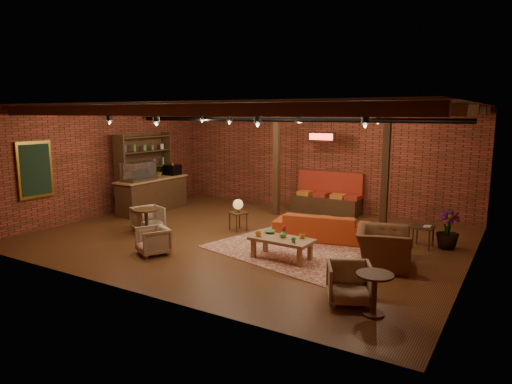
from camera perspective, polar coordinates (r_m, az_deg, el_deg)
The scene contains 29 objects.
floor at distance 11.36m, azimuth -1.12°, elevation -5.61°, with size 10.00×10.00×0.00m, color #351A0D.
ceiling at distance 10.95m, azimuth -1.17°, elevation 10.76°, with size 10.00×8.00×0.02m, color black.
wall_back at distance 14.55m, azimuth 7.32°, elevation 4.14°, with size 10.00×0.02×3.20m, color #5F2C1B.
wall_front at distance 7.99m, azimuth -16.66°, elevation -0.84°, with size 10.00×0.02×3.20m, color #5F2C1B.
wall_left at distance 14.33m, azimuth -18.33°, elevation 3.64°, with size 0.02×8.00×3.20m, color #5F2C1B.
wall_right at distance 9.40m, azimuth 25.58°, elevation 0.16°, with size 0.02×8.00×3.20m, color #5F2C1B.
ceiling_beams at distance 10.95m, azimuth -1.17°, elevation 10.13°, with size 9.80×6.40×0.22m, color #321E10, non-canonical shape.
ceiling_pipe at distance 12.33m, azimuth 2.86°, elevation 9.02°, with size 0.12×0.12×9.60m, color black.
post_left at distance 13.57m, azimuth 2.59°, elevation 3.80°, with size 0.16×0.16×3.20m, color #321E10.
post_right at distance 11.74m, azimuth 15.88°, elevation 2.50°, with size 0.16×0.16×3.20m, color #321E10.
service_counter at distance 14.46m, azimuth -12.83°, elevation 0.74°, with size 0.80×2.50×1.60m, color #321E10, non-canonical shape.
plant_counter at distance 14.48m, azimuth -12.06°, elevation 2.46°, with size 0.35×0.39×0.30m, color #337F33.
shelving_hutch at distance 14.75m, azimuth -13.74°, elevation 2.45°, with size 0.52×2.00×2.40m, color #321E10, non-canonical shape.
chalkboard_menu at distance 12.91m, azimuth -25.88°, elevation 2.52°, with size 0.08×0.96×1.46m, color black.
banquette at distance 14.06m, azimuth 8.71°, elevation -0.62°, with size 2.10×0.70×1.00m, color #A42B1B, non-canonical shape.
service_sign at distance 13.44m, azimuth 8.18°, elevation 6.86°, with size 0.86×0.06×0.30m, color red.
ceiling_spotlights at distance 10.95m, azimuth -1.17°, elevation 8.98°, with size 6.40×4.40×0.28m, color black, non-canonical shape.
rug at distance 10.31m, azimuth 5.68°, elevation -7.23°, with size 3.80×2.90×0.01m, color maroon.
sofa at distance 11.13m, azimuth 8.17°, elevation -4.29°, with size 2.23×0.87×0.65m, color #A13816.
coffee_table at distance 9.58m, azimuth 3.18°, elevation -6.05°, with size 1.35×0.71×0.70m.
side_table_lamp at distance 11.80m, azimuth -2.26°, elevation -1.86°, with size 0.51×0.51×0.83m.
round_table_left at distance 11.66m, azimuth -13.55°, elevation -3.14°, with size 0.65×0.65×0.68m.
armchair_a at distance 12.12m, azimuth -13.36°, elevation -3.15°, with size 0.69×0.65×0.71m, color #B9A98F.
armchair_b at distance 10.16m, azimuth -12.74°, elevation -5.82°, with size 0.63×0.59×0.65m, color #B9A98F.
armchair_right at distance 9.44m, azimuth 15.63°, elevation -5.98°, with size 1.17×0.76×1.02m, color brown.
side_table_book at distance 11.02m, azimuth 20.20°, elevation -4.24°, with size 0.47×0.47×0.52m.
round_table_right at distance 7.22m, azimuth 14.58°, elevation -11.47°, with size 0.56×0.56×0.66m.
armchair_far at distance 7.62m, azimuth 11.61°, elevation -10.86°, with size 0.69×0.65×0.71m, color #B9A98F.
plant_tall at distance 10.98m, azimuth 23.16°, elevation 0.05°, with size 1.47×1.47×2.62m, color #4C7F4C.
Camera 1 is at (5.85, -9.25, 3.02)m, focal length 32.00 mm.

